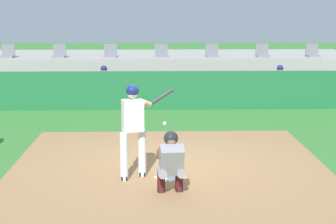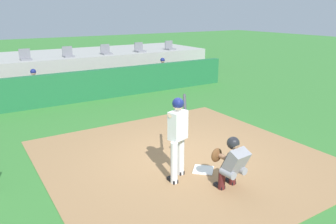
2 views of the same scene
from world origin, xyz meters
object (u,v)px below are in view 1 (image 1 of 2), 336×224
Objects in this scene: catcher_crouched at (170,160)px; stadium_seat_2 at (110,54)px; stadium_seat_5 at (262,53)px; stadium_seat_6 at (313,53)px; stadium_seat_0 at (8,54)px; stadium_seat_4 at (212,53)px; home_plate at (170,177)px; batter_at_plate at (134,125)px; dugout_player_0 at (104,85)px; stadium_seat_1 at (59,54)px; dugout_player_1 at (280,84)px; stadium_seat_3 at (161,53)px.

stadium_seat_2 is at bearing 99.38° from catcher_crouched.
stadium_seat_6 is at bearing 0.00° from stadium_seat_5.
stadium_seat_4 is at bearing 0.00° from stadium_seat_0.
stadium_seat_2 is 7.43m from stadium_seat_6.
stadium_seat_4 reaches higher than home_plate.
stadium_seat_0 is at bearing 118.69° from home_plate.
batter_at_plate is at bearing 125.00° from catcher_crouched.
stadium_seat_4 is at bearing 180.00° from stadium_seat_6.
dugout_player_0 is at bearing -151.83° from stadium_seat_4.
stadium_seat_0 is 11.14m from stadium_seat_6.
home_plate is 0.24× the size of batter_at_plate.
stadium_seat_4 is (7.43, 0.00, 0.00)m from stadium_seat_0.
home_plate is at bearing -69.95° from stadium_seat_1.
stadium_seat_0 is at bearing 116.58° from catcher_crouched.
stadium_seat_1 is 1.00× the size of stadium_seat_4.
batter_at_plate is at bearing -83.38° from stadium_seat_2.
catcher_crouched is 3.86× the size of stadium_seat_5.
stadium_seat_5 and stadium_seat_6 have the same top height.
stadium_seat_0 is (-4.89, 10.15, 0.50)m from batter_at_plate.
stadium_seat_5 is 1.86m from stadium_seat_6.
dugout_player_1 is at bearing -83.62° from stadium_seat_5.
batter_at_plate is 9.35m from dugout_player_1.
stadium_seat_3 is at bearing 46.33° from dugout_player_0.
stadium_seat_6 is at bearing 61.31° from home_plate.
stadium_seat_0 reaches higher than dugout_player_0.
stadium_seat_5 is at bearing 0.00° from stadium_seat_0.
home_plate is 9.07m from dugout_player_1.
stadium_seat_4 is (3.80, 2.03, 0.86)m from dugout_player_0.
batter_at_plate is 11.07m from stadium_seat_5.
batter_at_plate is at bearing -113.40° from stadium_seat_5.
stadium_seat_2 and stadium_seat_3 have the same top height.
stadium_seat_3 is 1.00× the size of stadium_seat_5.
stadium_seat_1 is 1.00× the size of stadium_seat_6.
stadium_seat_3 is at bearing 0.00° from stadium_seat_0.
stadium_seat_4 is at bearing 180.00° from stadium_seat_5.
stadium_seat_1 is at bearing 106.65° from batter_at_plate.
stadium_seat_1 is 1.86m from stadium_seat_2.
dugout_player_0 reaches higher than home_plate.
dugout_player_0 is 2.71× the size of stadium_seat_6.
stadium_seat_3 is 1.00× the size of stadium_seat_4.
stadium_seat_1 is at bearing 180.00° from stadium_seat_4.
stadium_seat_3 is at bearing 90.00° from home_plate.
stadium_seat_3 is (5.57, 0.00, 0.00)m from stadium_seat_0.
stadium_seat_6 reaches higher than catcher_crouched.
stadium_seat_0 is 9.29m from stadium_seat_5.
stadium_seat_1 is at bearing 180.00° from stadium_seat_2.
home_plate is 11.70m from stadium_seat_6.
home_plate is 0.24× the size of catcher_crouched.
stadium_seat_3 is 3.71m from stadium_seat_5.
catcher_crouched is 11.27m from stadium_seat_2.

